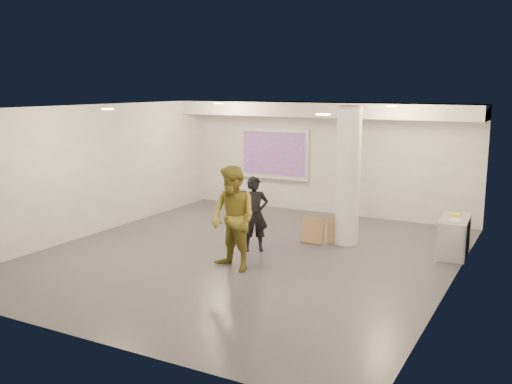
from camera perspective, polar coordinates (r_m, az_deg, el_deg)
The scene contains 20 objects.
floor at distance 11.76m, azimuth -0.93°, elevation -6.31°, with size 8.00×9.00×0.01m, color #3C3E43.
ceiling at distance 11.26m, azimuth -0.97°, elevation 8.45°, with size 8.00×9.00×0.01m, color white.
wall_back at distance 15.46m, azimuth 7.22°, elevation 3.37°, with size 8.00×0.01×3.00m, color beige.
wall_front at distance 7.88m, azimuth -17.14°, elevation -3.97°, with size 8.00×0.01×3.00m, color beige.
wall_left at distance 13.79m, azimuth -15.63°, elevation 2.19°, with size 0.01×9.00×3.00m, color beige.
wall_right at distance 10.12m, azimuth 19.25°, elevation -0.94°, with size 0.01×9.00×3.00m, color beige.
soffit_band at distance 14.84m, azimuth 6.56°, elevation 8.20°, with size 8.00×1.10×0.36m, color silver.
downlight_nw at distance 14.53m, azimuth -3.77°, elevation 8.83°, with size 0.22×0.22×0.02m, color #FFDE80.
downlight_ne at distance 12.76m, azimuth 13.42°, elevation 8.33°, with size 0.22×0.22×0.02m, color #FFDE80.
downlight_sw at distance 11.34m, azimuth -14.63°, elevation 8.03°, with size 0.22×0.22×0.02m, color #FFDE80.
downlight_se at distance 8.96m, azimuth 6.72°, elevation 7.71°, with size 0.22×0.22×0.02m, color #FFDE80.
column at distance 12.44m, azimuth 9.18°, elevation 1.57°, with size 0.52×0.52×3.00m, color white.
projection_screen at distance 16.05m, azimuth 1.81°, elevation 3.81°, with size 2.10×0.13×1.42m.
credenza at distance 12.41m, azimuth 19.20°, elevation -4.18°, with size 0.55×1.31×0.77m, color #95979B.
papers_stack at distance 12.06m, azimuth 19.34°, elevation -2.69°, with size 0.23×0.29×0.02m, color white.
postit_pad at distance 12.58m, azimuth 19.28°, elevation -2.13°, with size 0.20×0.27×0.03m, color yellow.
cardboard_back at distance 12.62m, azimuth 8.41°, elevation -3.80°, with size 0.56×0.05×0.61m, color #967049.
cardboard_front at distance 12.62m, azimuth 5.71°, elevation -3.82°, with size 0.53×0.05×0.59m, color #967049.
woman at distance 11.87m, azimuth -0.14°, elevation -2.22°, with size 0.57×0.38×1.57m, color black.
man at distance 10.61m, azimuth -2.29°, elevation -2.67°, with size 0.96×0.75×1.97m, color olive.
Camera 1 is at (5.49, -9.82, 3.41)m, focal length 40.00 mm.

